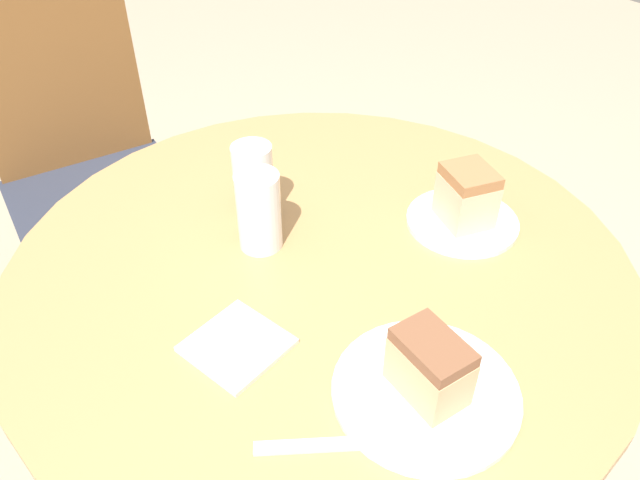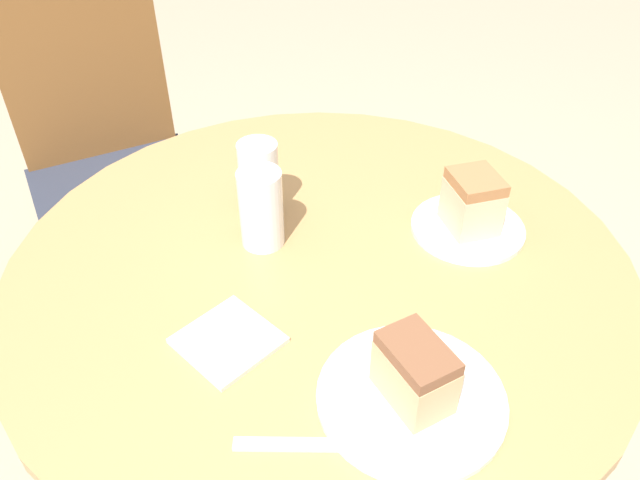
% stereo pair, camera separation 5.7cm
% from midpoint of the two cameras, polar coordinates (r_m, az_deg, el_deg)
% --- Properties ---
extents(table, '(1.03, 1.03, 0.78)m').
position_cam_midpoint_polar(table, '(1.14, 1.43, -7.69)').
color(table, tan).
rests_on(table, ground_plane).
extents(chair, '(0.52, 0.53, 0.95)m').
position_cam_midpoint_polar(chair, '(1.88, -17.53, 6.51)').
color(chair, brown).
rests_on(chair, ground_plane).
extents(plate_near, '(0.25, 0.25, 0.01)m').
position_cam_midpoint_polar(plate_near, '(0.85, 10.27, -14.04)').
color(plate_near, white).
rests_on(plate_near, table).
extents(plate_far, '(0.20, 0.20, 0.01)m').
position_cam_midpoint_polar(plate_far, '(1.13, 14.74, 1.06)').
color(plate_far, white).
rests_on(plate_far, table).
extents(cake_slice_near, '(0.07, 0.11, 0.09)m').
position_cam_midpoint_polar(cake_slice_near, '(0.81, 10.68, -11.88)').
color(cake_slice_near, tan).
rests_on(cake_slice_near, plate_near).
extents(cake_slice_far, '(0.10, 0.11, 0.10)m').
position_cam_midpoint_polar(cake_slice_far, '(1.10, 15.21, 3.35)').
color(cake_slice_far, beige).
rests_on(cake_slice_far, plate_far).
extents(glass_lemonade, '(0.07, 0.07, 0.14)m').
position_cam_midpoint_polar(glass_lemonade, '(1.10, -4.09, 5.15)').
color(glass_lemonade, beige).
rests_on(glass_lemonade, table).
extents(glass_water, '(0.07, 0.07, 0.14)m').
position_cam_midpoint_polar(glass_water, '(1.04, -3.82, 2.45)').
color(glass_water, silver).
rests_on(glass_water, table).
extents(napkin_stack, '(0.15, 0.15, 0.01)m').
position_cam_midpoint_polar(napkin_stack, '(0.91, -6.62, -9.15)').
color(napkin_stack, silver).
rests_on(napkin_stack, table).
extents(fork, '(0.16, 0.12, 0.00)m').
position_cam_midpoint_polar(fork, '(0.80, 0.91, -18.27)').
color(fork, silver).
rests_on(fork, table).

